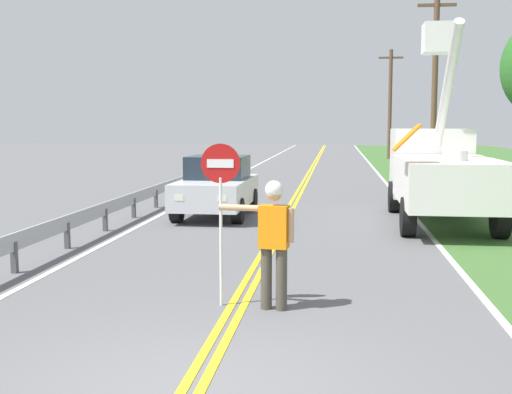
{
  "coord_description": "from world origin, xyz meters",
  "views": [
    {
      "loc": [
        1.38,
        -6.01,
        2.6
      ],
      "look_at": [
        -0.15,
        6.47,
        1.2
      ],
      "focal_mm": 46.01,
      "sensor_mm": 36.0,
      "label": 1
    }
  ],
  "objects_px": {
    "flagger_worker": "(273,236)",
    "utility_bucket_truck": "(439,169)",
    "utility_pole_far": "(390,102)",
    "stop_sign_paddle": "(221,188)",
    "utility_pole_mid": "(435,82)",
    "oncoming_sedan_nearest": "(217,187)"
  },
  "relations": [
    {
      "from": "utility_pole_mid",
      "to": "flagger_worker",
      "type": "bearing_deg",
      "value": -103.14
    },
    {
      "from": "utility_bucket_truck",
      "to": "utility_pole_mid",
      "type": "relative_size",
      "value": 0.78
    },
    {
      "from": "utility_bucket_truck",
      "to": "utility_pole_far",
      "type": "xyz_separation_m",
      "value": [
        1.2,
        32.14,
        2.81
      ]
    },
    {
      "from": "utility_pole_far",
      "to": "flagger_worker",
      "type": "bearing_deg",
      "value": -96.66
    },
    {
      "from": "flagger_worker",
      "to": "utility_pole_mid",
      "type": "relative_size",
      "value": 0.21
    },
    {
      "from": "utility_bucket_truck",
      "to": "utility_pole_far",
      "type": "bearing_deg",
      "value": 87.86
    },
    {
      "from": "utility_pole_mid",
      "to": "utility_pole_far",
      "type": "distance_m",
      "value": 17.55
    },
    {
      "from": "utility_bucket_truck",
      "to": "utility_pole_mid",
      "type": "distance_m",
      "value": 15.06
    },
    {
      "from": "stop_sign_paddle",
      "to": "utility_bucket_truck",
      "type": "xyz_separation_m",
      "value": [
        4.36,
        8.83,
        -0.3
      ]
    },
    {
      "from": "stop_sign_paddle",
      "to": "oncoming_sedan_nearest",
      "type": "bearing_deg",
      "value": 100.75
    },
    {
      "from": "utility_bucket_truck",
      "to": "utility_pole_far",
      "type": "height_order",
      "value": "utility_pole_far"
    },
    {
      "from": "oncoming_sedan_nearest",
      "to": "utility_pole_mid",
      "type": "height_order",
      "value": "utility_pole_mid"
    },
    {
      "from": "flagger_worker",
      "to": "utility_bucket_truck",
      "type": "distance_m",
      "value": 9.64
    },
    {
      "from": "flagger_worker",
      "to": "utility_pole_far",
      "type": "xyz_separation_m",
      "value": [
        4.8,
        41.08,
        3.18
      ]
    },
    {
      "from": "flagger_worker",
      "to": "oncoming_sedan_nearest",
      "type": "xyz_separation_m",
      "value": [
        -2.49,
        9.2,
        -0.21
      ]
    },
    {
      "from": "stop_sign_paddle",
      "to": "oncoming_sedan_nearest",
      "type": "relative_size",
      "value": 0.56
    },
    {
      "from": "flagger_worker",
      "to": "stop_sign_paddle",
      "type": "xyz_separation_m",
      "value": [
        -0.76,
        0.11,
        0.66
      ]
    },
    {
      "from": "oncoming_sedan_nearest",
      "to": "utility_pole_far",
      "type": "xyz_separation_m",
      "value": [
        7.28,
        31.88,
        3.39
      ]
    },
    {
      "from": "utility_pole_mid",
      "to": "utility_pole_far",
      "type": "height_order",
      "value": "utility_pole_mid"
    },
    {
      "from": "utility_pole_mid",
      "to": "utility_pole_far",
      "type": "relative_size",
      "value": 1.09
    },
    {
      "from": "stop_sign_paddle",
      "to": "utility_pole_far",
      "type": "xyz_separation_m",
      "value": [
        5.56,
        40.97,
        2.51
      ]
    },
    {
      "from": "stop_sign_paddle",
      "to": "utility_pole_far",
      "type": "height_order",
      "value": "utility_pole_far"
    }
  ]
}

